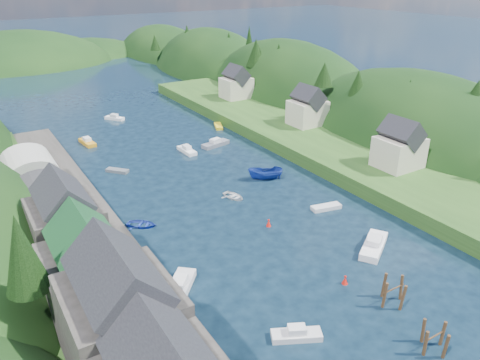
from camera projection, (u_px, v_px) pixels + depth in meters
ground at (178, 158)px, 87.59m from camera, size 600.00×600.00×0.00m
hillside_right at (288, 124)px, 131.60m from camera, size 36.00×245.56×48.00m
far_hills at (52, 86)px, 188.69m from camera, size 103.00×68.00×44.00m
hill_trees at (147, 83)px, 95.46m from camera, size 90.60×148.02×12.31m
quay_left at (96, 276)px, 52.42m from camera, size 12.00×110.00×2.00m
terrace_left_grass at (29, 295)px, 48.96m from camera, size 12.00×110.00×2.50m
quayside_buildings at (110, 306)px, 38.41m from camera, size 8.00×35.84×12.90m
boat_sheds at (38, 185)px, 64.42m from camera, size 7.00×21.00×7.50m
terrace_right at (316, 144)px, 91.34m from camera, size 16.00×120.00×2.40m
right_bank_cottages at (303, 109)px, 97.32m from camera, size 9.00×59.24×8.41m
piling_cluster_near at (434, 340)px, 43.12m from camera, size 2.92×2.75×3.36m
piling_cluster_far at (393, 293)px, 49.15m from camera, size 3.04×2.85×3.65m
channel_buoy_near at (345, 280)px, 52.53m from camera, size 0.70×0.70×1.10m
channel_buoy_far at (269, 223)px, 64.32m from camera, size 0.70×0.70×1.10m
moored_boats at (247, 199)px, 70.84m from camera, size 36.75×95.54×2.30m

